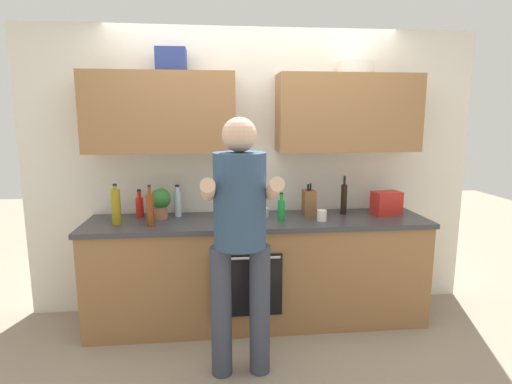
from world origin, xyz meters
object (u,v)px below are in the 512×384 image
Objects in this scene: bottle_juice at (224,208)px; cup_coffee at (322,215)px; bottle_vinegar at (150,209)px; potted_herb at (161,201)px; grocery_bag_crisps at (386,203)px; mixing_bowl at (257,212)px; bottle_soy at (344,199)px; bottle_water at (178,203)px; bottle_hotsauce at (140,206)px; bottle_oil at (116,206)px; person_standing at (240,228)px; bottle_soda at (281,210)px; knife_block at (309,203)px.

bottle_juice reaches higher than cup_coffee.
bottle_juice is at bearing 13.77° from bottle_vinegar.
potted_herb is 1.10× the size of grocery_bag_crisps.
mixing_bowl is (-0.51, 0.20, -0.01)m from cup_coffee.
bottle_water is (-1.44, 0.07, -0.02)m from bottle_soy.
bottle_water is at bearing -2.09° from bottle_hotsauce.
bottle_soy is 3.72× the size of cup_coffee.
potted_herb is at bearing 171.03° from cup_coffee.
bottle_soy is (1.05, 0.10, 0.04)m from bottle_juice.
bottle_oil is at bearing -154.20° from bottle_water.
mixing_bowl is at bearing -7.88° from bottle_water.
bottle_juice is (-0.08, 0.76, -0.03)m from person_standing.
bottle_soda is 0.89m from bottle_water.
bottle_soy is at bearing 41.20° from cup_coffee.
potted_herb is (-1.32, 0.21, 0.10)m from cup_coffee.
person_standing is 1.04m from potted_herb.
bottle_soy reaches higher than bottle_soda.
bottle_soy is 1.58m from potted_herb.
bottle_juice is at bearing 171.38° from cup_coffee.
grocery_bag_crisps is at bearing 2.46° from bottle_oil.
bottle_juice is 0.92× the size of knife_block.
cup_coffee is (1.65, -0.07, -0.10)m from bottle_oil.
bottle_vinegar is 1.65m from bottle_soy.
bottle_water is (0.32, -0.01, 0.03)m from bottle_hotsauce.
person_standing is 1.30m from bottle_soy.
potted_herb is (0.33, 0.14, 0.01)m from bottle_oil.
mixing_bowl is (0.28, 0.08, -0.06)m from bottle_juice.
bottle_oil is 2.27m from grocery_bag_crisps.
bottle_juice reaches higher than grocery_bag_crisps.
cup_coffee is (1.51, -0.30, -0.05)m from bottle_hotsauce.
bottle_soy reaches higher than bottle_vinegar.
potted_herb reaches higher than bottle_soda.
bottle_vinegar reaches higher than potted_herb.
bottle_soy is (0.58, 0.18, 0.04)m from bottle_soda.
bottle_oil is 1.17× the size of knife_block.
bottle_oil is at bearing 177.74° from cup_coffee.
bottle_soy is at bearing 2.01° from mixing_bowl.
bottle_vinegar is 1.38m from cup_coffee.
bottle_juice reaches higher than bottle_hotsauce.
bottle_vinegar is at bearing -166.23° from bottle_juice.
knife_block is at bearing -3.93° from bottle_water.
bottle_vinegar is 1.19× the size of bottle_water.
knife_block is (0.73, 0.09, 0.01)m from bottle_juice.
bottle_soda is 1.01m from potted_herb.
bottle_soy is 1.23× the size of knife_block.
bottle_hotsauce is 0.22m from potted_herb.
grocery_bag_crisps is (1.94, -0.05, -0.05)m from potted_herb.
person_standing reaches higher than knife_block.
bottle_vinegar is 3.56× the size of cup_coffee.
bottle_soy reaches higher than bottle_water.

